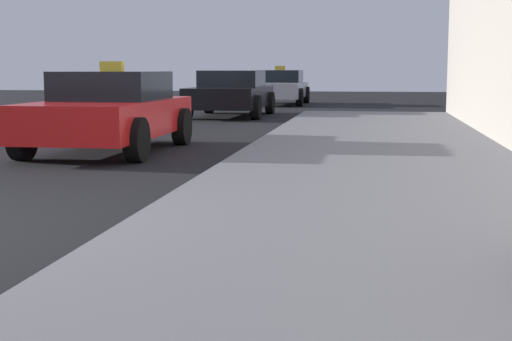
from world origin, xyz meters
name	(u,v)px	position (x,y,z in m)	size (l,w,h in m)	color
sidewalk	(387,247)	(4.00, 0.00, 0.07)	(4.00, 32.00, 0.15)	slate
car_red	(110,111)	(-0.25, 6.32, 0.65)	(1.93, 4.00, 1.43)	red
car_black	(231,93)	(-0.04, 15.69, 0.65)	(2.06, 4.29, 1.27)	black
car_silver	(280,87)	(0.43, 22.95, 0.65)	(2.00, 4.19, 1.43)	#B7B7BF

